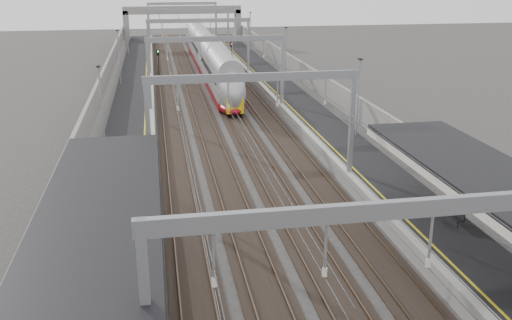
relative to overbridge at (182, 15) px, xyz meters
name	(u,v)px	position (x,y,z in m)	size (l,w,h in m)	color
platform_left	(133,108)	(-8.00, -55.00, -4.81)	(4.00, 120.00, 1.00)	black
platform_right	(292,101)	(8.00, -55.00, -4.81)	(4.00, 120.00, 1.00)	black
tracks	(214,109)	(0.00, -55.00, -5.26)	(11.40, 140.00, 0.20)	black
overhead_line	(207,40)	(0.00, -48.38, 0.83)	(13.00, 140.00, 6.60)	gray
canopy_left	(82,294)	(-8.02, -97.01, -0.22)	(4.40, 30.00, 4.24)	black
overbridge	(182,15)	(0.00, 0.00, 0.00)	(22.00, 2.20, 6.90)	gray
wall_left	(99,98)	(-11.20, -55.00, -3.71)	(0.30, 120.00, 3.20)	gray
wall_right	(322,90)	(11.20, -55.00, -3.71)	(0.30, 120.00, 3.20)	gray
train	(211,62)	(1.50, -37.23, -3.27)	(2.62, 47.77, 4.15)	maroon
bench	(454,213)	(9.01, -86.44, -3.79)	(0.47, 1.69, 0.87)	black
signal_green	(158,58)	(-5.20, -34.89, -2.89)	(0.32, 0.32, 3.48)	black
signal_red_near	(218,52)	(3.20, -30.59, -2.89)	(0.32, 0.32, 3.48)	black
signal_red_far	(232,50)	(5.40, -28.67, -2.89)	(0.32, 0.32, 3.48)	black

